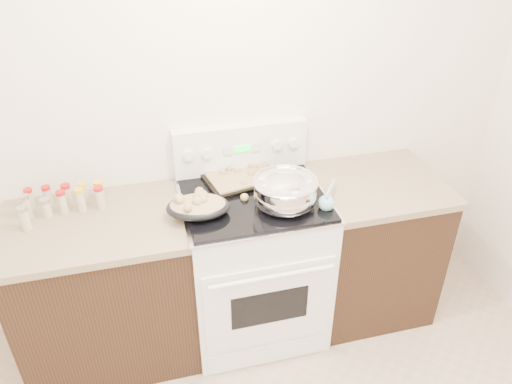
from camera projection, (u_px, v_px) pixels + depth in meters
name	position (u px, v px, depth m)	size (l,w,h in m)	color
room_shell	(258.00, 274.00, 1.01)	(4.10, 3.60, 2.75)	white
counter_left	(107.00, 289.00, 2.74)	(0.93, 0.67, 0.92)	black
counter_right	(368.00, 245.00, 3.07)	(0.73, 0.67, 0.92)	black
kitchen_range	(254.00, 261.00, 2.90)	(0.78, 0.73, 1.22)	white
mixing_bowl	(285.00, 193.00, 2.54)	(0.42, 0.42, 0.19)	silver
roasting_pan	(198.00, 205.00, 2.49)	(0.35, 0.27, 0.12)	black
baking_sheet	(243.00, 177.00, 2.78)	(0.44, 0.35, 0.06)	black
wooden_spoon	(246.00, 194.00, 2.65)	(0.14, 0.23, 0.04)	tan
blue_ladle	(327.00, 201.00, 2.54)	(0.18, 0.25, 0.10)	#84BFC6
spice_jars	(62.00, 201.00, 2.54)	(0.40, 0.24, 0.13)	#BFB28C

